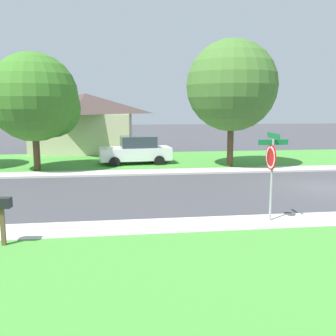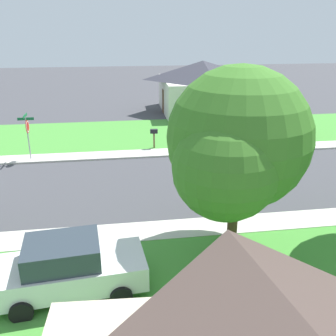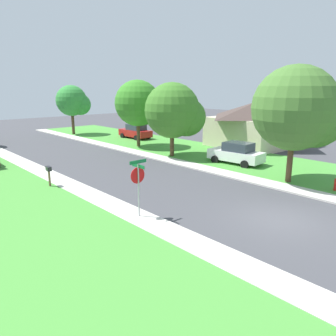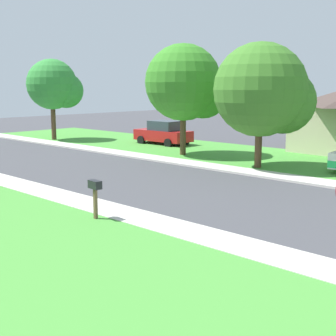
{
  "view_description": "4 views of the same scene",
  "coord_description": "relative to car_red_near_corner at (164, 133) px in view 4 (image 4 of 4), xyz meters",
  "views": [
    {
      "loc": [
        -15.33,
        9.14,
        3.55
      ],
      "look_at": [
        -2.25,
        7.42,
        1.4
      ],
      "focal_mm": 40.45,
      "sensor_mm": 36.0,
      "label": 1
    },
    {
      "loc": [
        17.16,
        9.61,
        7.44
      ],
      "look_at": [
        1.52,
        11.92,
        1.4
      ],
      "focal_mm": 39.67,
      "sensor_mm": 36.0,
      "label": 2
    },
    {
      "loc": [
        -13.16,
        -6.71,
        5.91
      ],
      "look_at": [
        -0.9,
        6.64,
        1.4
      ],
      "focal_mm": 34.5,
      "sensor_mm": 36.0,
      "label": 3
    },
    {
      "loc": [
        -14.68,
        0.45,
        4.23
      ],
      "look_at": [
        -2.86,
        11.61,
        1.4
      ],
      "focal_mm": 50.65,
      "sensor_mm": 36.0,
      "label": 4
    }
  ],
  "objects": [
    {
      "name": "lawn_east",
      "position": [
        -0.44,
        -12.05,
        -0.83
      ],
      "size": [
        8.0,
        56.0,
        0.08
      ],
      "primitive_type": "cube",
      "color": "#479338",
      "rests_on": "ground"
    },
    {
      "name": "mailbox",
      "position": [
        -15.55,
        -11.98,
        0.14
      ],
      "size": [
        0.29,
        0.5,
        1.31
      ],
      "color": "brown",
      "rests_on": "ground"
    },
    {
      "name": "sidewalk_west",
      "position": [
        -14.54,
        -12.05,
        -0.82
      ],
      "size": [
        1.4,
        56.0,
        0.1
      ],
      "primitive_type": "cube",
      "color": "beige",
      "rests_on": "ground"
    },
    {
      "name": "car_red_near_corner",
      "position": [
        0.0,
        0.0,
        0.0
      ],
      "size": [
        2.1,
        4.33,
        1.76
      ],
      "color": "red",
      "rests_on": "ground"
    },
    {
      "name": "tree_corner_large",
      "position": [
        -2.8,
        -4.76,
        3.4
      ],
      "size": [
        4.92,
        4.58,
        6.72
      ],
      "color": "#4C3823",
      "rests_on": "ground"
    },
    {
      "name": "sidewalk_east",
      "position": [
        -5.14,
        -12.05,
        -0.82
      ],
      "size": [
        1.4,
        56.0,
        0.1
      ],
      "primitive_type": "cube",
      "color": "beige",
      "rests_on": "ground"
    },
    {
      "name": "tree_sidewalk_far",
      "position": [
        -3.61,
        -10.65,
        3.01
      ],
      "size": [
        5.09,
        4.73,
        6.4
      ],
      "color": "#4C3823",
      "rests_on": "ground"
    },
    {
      "name": "tree_across_left",
      "position": [
        -3.61,
        8.06,
        3.33
      ],
      "size": [
        4.14,
        3.85,
        6.27
      ],
      "color": "#4C3823",
      "rests_on": "ground"
    }
  ]
}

